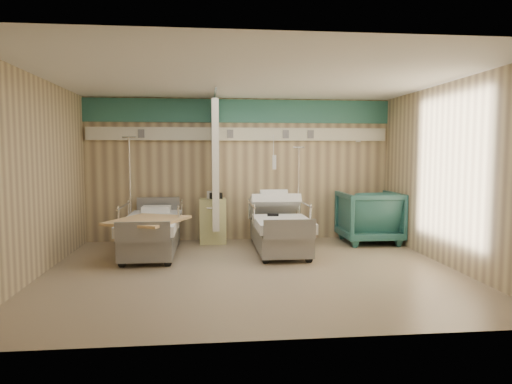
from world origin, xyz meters
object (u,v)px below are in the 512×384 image
Objects in this scene: bedside_cabinet at (213,221)px; iv_stand_right at (298,223)px; iv_stand_left at (131,223)px; bed_right at (279,234)px; bed_left at (152,236)px; visitor_armchair at (369,217)px.

bedside_cabinet is 1.65m from iv_stand_right.
bedside_cabinet is 1.53m from iv_stand_left.
bed_right and bed_left have the same top height.
iv_stand_right is at bearing -3.67° from bedside_cabinet.
bed_left is 1.39m from bedside_cabinet.
bed_left is 1.17× the size of iv_stand_right.
bedside_cabinet is 3.02m from visitor_armchair.
visitor_armchair is at bearing -8.19° from iv_stand_right.
bed_right is 2.20m from bed_left.
iv_stand_right is (0.50, 0.79, 0.06)m from bed_right.
iv_stand_left is (-2.68, 0.79, 0.10)m from bed_right.
bed_left is 1.95× the size of visitor_armchair.
bed_right is at bearing -122.19° from iv_stand_right.
iv_stand_left is at bearing 121.27° from bed_left.
iv_stand_left is (-0.48, 0.79, 0.10)m from bed_left.
bedside_cabinet is at bearing 40.60° from bed_left.
bed_left is 1.06× the size of iv_stand_left.
iv_stand_left is at bearing -179.93° from iv_stand_right.
iv_stand_left reaches higher than visitor_armchair.
bedside_cabinet is (-1.15, 0.90, 0.11)m from bed_right.
bedside_cabinet is 0.46× the size of iv_stand_right.
iv_stand_right is (1.65, -0.11, -0.05)m from bedside_cabinet.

